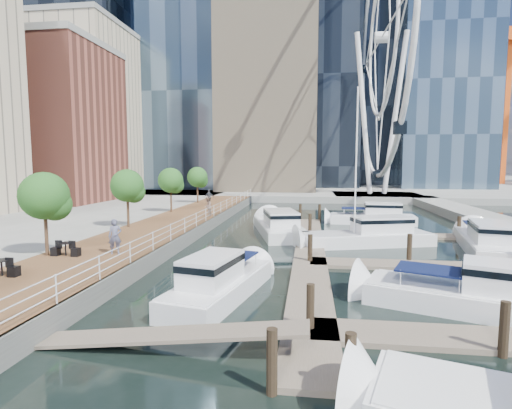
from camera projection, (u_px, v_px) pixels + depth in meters
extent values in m
plane|color=black|center=(238.00, 309.00, 16.68)|extent=(520.00, 520.00, 0.00)
cube|color=brown|center=(162.00, 232.00, 32.61)|extent=(6.00, 60.00, 1.00)
cube|color=#595954|center=(198.00, 232.00, 32.21)|extent=(0.25, 60.00, 1.00)
cube|color=gray|center=(299.00, 182.00, 117.19)|extent=(200.00, 114.00, 1.00)
cube|color=gray|center=(377.00, 197.00, 66.04)|extent=(14.00, 12.00, 1.00)
cube|color=#6D6051|center=(310.00, 255.00, 26.13)|extent=(2.00, 32.00, 0.20)
cube|color=#6D6051|center=(488.00, 340.00, 13.51)|extent=(12.00, 2.00, 0.20)
cube|color=#6D6051|center=(413.00, 265.00, 23.37)|extent=(12.00, 2.00, 0.20)
cube|color=#6D6051|center=(382.00, 235.00, 33.23)|extent=(12.00, 2.00, 0.20)
cube|color=brown|center=(61.00, 126.00, 53.03)|extent=(12.00, 14.00, 20.00)
cube|color=#BCAD8E|center=(84.00, 112.00, 69.19)|extent=(14.00, 16.00, 28.00)
cylinder|color=white|center=(363.00, 114.00, 64.98)|extent=(0.80, 0.80, 26.00)
cylinder|color=white|center=(395.00, 114.00, 64.32)|extent=(0.80, 0.80, 26.00)
torus|color=white|center=(382.00, 37.00, 63.42)|extent=(0.70, 44.70, 44.70)
cylinder|color=#3F2B1C|center=(46.00, 234.00, 21.91)|extent=(0.20, 0.20, 2.40)
sphere|color=#265B1E|center=(44.00, 196.00, 21.69)|extent=(2.60, 2.60, 2.60)
cylinder|color=#3F2B1C|center=(128.00, 212.00, 31.76)|extent=(0.20, 0.20, 2.40)
sphere|color=#265B1E|center=(127.00, 186.00, 31.55)|extent=(2.60, 2.60, 2.60)
cylinder|color=#3F2B1C|center=(171.00, 200.00, 41.62)|extent=(0.20, 0.20, 2.40)
sphere|color=#265B1E|center=(171.00, 180.00, 41.41)|extent=(2.60, 2.60, 2.60)
cylinder|color=#3F2B1C|center=(198.00, 193.00, 51.48)|extent=(0.20, 0.20, 2.40)
sphere|color=#265B1E|center=(197.00, 177.00, 51.27)|extent=(2.60, 2.60, 2.60)
imported|color=#4F5169|center=(115.00, 236.00, 22.32)|extent=(0.85, 0.73, 1.97)
imported|color=gray|center=(208.00, 206.00, 38.12)|extent=(0.73, 0.93, 1.90)
imported|color=#31363D|center=(209.00, 197.00, 48.59)|extent=(1.11, 0.47, 1.89)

